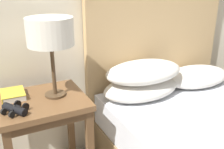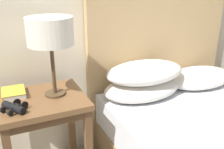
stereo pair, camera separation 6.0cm
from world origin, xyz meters
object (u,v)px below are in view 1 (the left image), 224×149
at_px(book_on_nightstand, 13,95).
at_px(table_lamp, 50,33).
at_px(binoculars_pair, 15,109).
at_px(nightstand, 43,113).
at_px(bed, 220,146).

bearing_deg(book_on_nightstand, table_lamp, -20.44).
distance_m(table_lamp, binoculars_pair, 0.47).
distance_m(nightstand, book_on_nightstand, 0.22).
bearing_deg(book_on_nightstand, nightstand, -34.28).
bearing_deg(nightstand, binoculars_pair, -146.88).
bearing_deg(nightstand, book_on_nightstand, 145.72).
relative_size(table_lamp, binoculars_pair, 3.12).
bearing_deg(book_on_nightstand, bed, -28.11).
bearing_deg(bed, table_lamp, 150.03).
bearing_deg(binoculars_pair, table_lamp, 25.17).
height_order(table_lamp, book_on_nightstand, table_lamp).
relative_size(bed, binoculars_pair, 11.63).
xyz_separation_m(book_on_nightstand, binoculars_pair, (-0.01, -0.21, 0.00)).
bearing_deg(book_on_nightstand, binoculars_pair, -93.63).
distance_m(nightstand, bed, 1.17).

